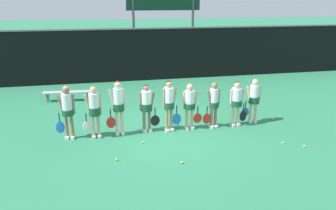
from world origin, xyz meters
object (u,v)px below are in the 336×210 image
Objects in this scene: player_2 at (118,103)px; tennis_ball_10 at (244,114)px; player_5 at (190,102)px; tennis_ball_4 at (205,118)px; player_6 at (214,102)px; bench_courtside at (67,93)px; player_3 at (147,104)px; player_8 at (254,97)px; tennis_ball_6 at (177,124)px; player_0 at (67,108)px; player_1 at (94,108)px; scoreboard at (164,5)px; player_4 at (169,102)px; tennis_ball_1 at (304,146)px; tennis_ball_9 at (143,142)px; tennis_ball_5 at (168,111)px; tennis_ball_3 at (182,162)px; tennis_ball_0 at (232,120)px; tennis_ball_7 at (273,119)px; tennis_ball_2 at (117,159)px; tennis_ball_8 at (283,143)px; player_7 at (237,100)px.

player_2 is 25.64× the size of tennis_ball_10.
tennis_ball_4 is (0.85, 0.86, -0.93)m from player_5.
tennis_ball_4 is (0.01, 0.89, -0.90)m from player_6.
bench_courtside is 5.16m from player_3.
tennis_ball_6 is (-2.72, 0.34, -0.92)m from player_8.
player_0 is 3.98m from player_5.
player_1 reaches higher than tennis_ball_4.
player_3 is at bearing -105.27° from scoreboard.
tennis_ball_4 is at bearing 80.23° from player_6.
player_4 is 3.13m from player_8.
tennis_ball_1 is (3.00, -2.18, -0.93)m from player_5.
player_8 is 4.37m from tennis_ball_9.
tennis_ball_9 is (-2.71, -9.82, -3.95)m from scoreboard.
tennis_ball_6 is at bearing 5.42° from player_1.
scoreboard is 77.74× the size of tennis_ball_5.
player_4 is 24.53× the size of tennis_ball_3.
tennis_ball_6 is 1.95m from tennis_ball_9.
player_3 is 1.36m from tennis_ball_9.
player_2 is 1.12× the size of player_8.
bench_courtside is 30.95× the size of tennis_ball_9.
player_3 is 22.97× the size of tennis_ball_10.
player_1 is at bearing -166.40° from player_8.
player_8 is at bearing 5.47° from player_5.
tennis_ball_6 is at bearing 13.01° from player_3.
tennis_ball_9 is at bearing -137.53° from tennis_ball_6.
player_5 is 2.17m from tennis_ball_5.
player_5 is 1.09m from tennis_ball_6.
tennis_ball_7 is at bearing -9.62° from tennis_ball_0.
tennis_ball_2 is 4.39m from tennis_ball_4.
player_8 is at bearing -5.17° from player_4.
tennis_ball_4 is at bearing 18.19° from player_0.
tennis_ball_2 is 3.27m from tennis_ball_6.
scoreboard is 12.05m from tennis_ball_2.
player_5 is at bearing -96.11° from scoreboard.
tennis_ball_5 is at bearing 127.01° from tennis_ball_8.
tennis_ball_0 is 3.75m from tennis_ball_9.
tennis_ball_8 is at bearing -36.97° from bench_courtside.
player_8 is 1.27m from tennis_ball_7.
player_1 is at bearing 106.93° from tennis_ball_2.
tennis_ball_4 is at bearing 21.24° from player_4.
player_1 reaches higher than tennis_ball_7.
tennis_ball_7 is at bearing -75.21° from scoreboard.
tennis_ball_2 is (-5.62, 0.35, -0.00)m from tennis_ball_1.
player_5 is 22.88× the size of tennis_ball_10.
player_6 reaches higher than tennis_ball_6.
player_0 reaches higher than tennis_ball_9.
player_1 is 25.84× the size of tennis_ball_2.
player_0 reaches higher than player_7.
tennis_ball_10 is at bearing -21.84° from bench_courtside.
player_3 is 2.33m from tennis_ball_5.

